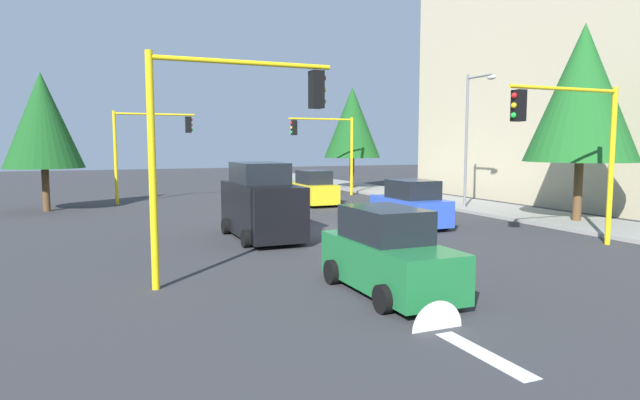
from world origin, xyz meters
TOP-DOWN VIEW (x-y plane):
  - ground_plane at (0.00, 0.00)m, footprint 120.00×120.00m
  - sidewalk_kerb at (-5.00, 10.50)m, footprint 80.00×4.00m
  - lane_arrow_near at (11.51, -3.00)m, footprint 2.40×1.10m
  - apartment_block at (-6.56, 18.50)m, footprint 18.90×9.30m
  - traffic_signal_far_left at (-14.00, 5.63)m, footprint 0.36×4.59m
  - traffic_signal_near_left at (6.00, 5.64)m, footprint 0.36×4.59m
  - traffic_signal_far_right at (-14.00, -5.64)m, footprint 0.36×4.59m
  - traffic_signal_near_right at (6.00, -5.68)m, footprint 0.36×4.59m
  - street_lamp_curbside at (-3.61, 9.20)m, footprint 2.15×0.28m
  - tree_opposite_side at (-12.00, -11.00)m, footprint 3.89×3.89m
  - tree_roadside_far at (-18.00, 9.50)m, footprint 4.23×4.23m
  - tree_roadside_near at (2.00, 10.50)m, footprint 4.64×4.64m
  - delivery_van_black at (0.17, -3.14)m, footprint 4.80×2.22m
  - car_green at (8.40, -2.57)m, footprint 4.13×1.94m
  - car_yellow at (-9.36, 2.77)m, footprint 3.90×2.01m
  - car_blue at (-0.05, 3.38)m, footprint 3.77×2.08m

SIDE VIEW (x-z plane):
  - ground_plane at x=0.00m, z-range 0.00..0.00m
  - lane_arrow_near at x=11.51m, z-range -0.54..0.56m
  - sidewalk_kerb at x=-5.00m, z-range 0.00..0.15m
  - car_yellow at x=-9.36m, z-range -0.09..1.88m
  - car_blue at x=-0.05m, z-range -0.09..1.88m
  - car_green at x=8.40m, z-range -0.09..1.88m
  - delivery_van_black at x=0.17m, z-range -0.11..2.67m
  - traffic_signal_far_left at x=-14.00m, z-range 1.11..6.35m
  - traffic_signal_far_right at x=-14.00m, z-range 1.12..6.45m
  - traffic_signal_near_left at x=6.00m, z-range 1.13..6.47m
  - traffic_signal_near_right at x=6.00m, z-range 1.16..6.74m
  - street_lamp_curbside at x=-3.61m, z-range 0.85..7.85m
  - tree_opposite_side at x=-12.00m, z-range 1.10..8.19m
  - tree_roadside_far at x=-18.00m, z-range 1.21..8.93m
  - tree_roadside_near at x=2.00m, z-range 1.34..9.85m
  - apartment_block at x=-6.56m, z-range 0.01..15.68m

